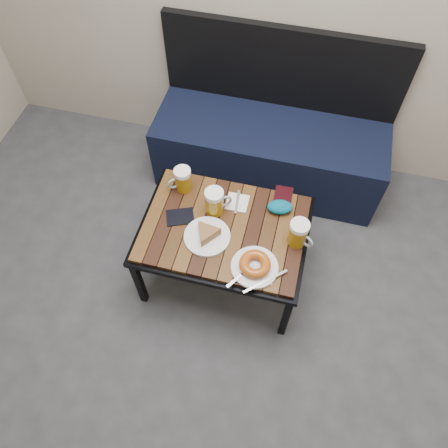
% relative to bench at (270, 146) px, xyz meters
% --- Properties ---
extents(room_shell, '(4.00, 4.00, 4.00)m').
position_rel_bench_xyz_m(room_shell, '(0.09, -1.26, 1.48)').
color(room_shell, gray).
rests_on(room_shell, ground).
extents(bench, '(1.40, 0.50, 0.95)m').
position_rel_bench_xyz_m(bench, '(0.00, 0.00, 0.00)').
color(bench, black).
rests_on(bench, ground).
extents(cafe_table, '(0.84, 0.62, 0.47)m').
position_rel_bench_xyz_m(cafe_table, '(-0.10, -0.79, 0.16)').
color(cafe_table, black).
rests_on(cafe_table, ground).
extents(beer_mug_left, '(0.13, 0.12, 0.14)m').
position_rel_bench_xyz_m(beer_mug_left, '(-0.36, -0.60, 0.27)').
color(beer_mug_left, '#946A0B').
rests_on(beer_mug_left, cafe_table).
extents(beer_mug_centre, '(0.14, 0.12, 0.15)m').
position_rel_bench_xyz_m(beer_mug_centre, '(-0.17, -0.70, 0.28)').
color(beer_mug_centre, '#946A0B').
rests_on(beer_mug_centre, cafe_table).
extents(beer_mug_right, '(0.14, 0.12, 0.15)m').
position_rel_bench_xyz_m(beer_mug_right, '(0.27, -0.78, 0.27)').
color(beer_mug_right, '#946A0B').
rests_on(beer_mug_right, cafe_table).
extents(plate_pie, '(0.23, 0.23, 0.06)m').
position_rel_bench_xyz_m(plate_pie, '(-0.16, -0.87, 0.22)').
color(plate_pie, white).
rests_on(plate_pie, cafe_table).
extents(plate_bagel, '(0.27, 0.26, 0.06)m').
position_rel_bench_xyz_m(plate_bagel, '(0.10, -0.98, 0.22)').
color(plate_bagel, white).
rests_on(plate_bagel, cafe_table).
extents(napkin_left, '(0.11, 0.15, 0.01)m').
position_rel_bench_xyz_m(napkin_left, '(-0.07, -0.63, 0.20)').
color(napkin_left, white).
rests_on(napkin_left, cafe_table).
extents(napkin_right, '(0.15, 0.13, 0.01)m').
position_rel_bench_xyz_m(napkin_right, '(0.12, -0.98, 0.20)').
color(napkin_right, white).
rests_on(napkin_right, cafe_table).
extents(passport_navy, '(0.16, 0.14, 0.01)m').
position_rel_bench_xyz_m(passport_navy, '(-0.33, -0.79, 0.20)').
color(passport_navy, black).
rests_on(passport_navy, cafe_table).
extents(passport_burgundy, '(0.10, 0.13, 0.01)m').
position_rel_bench_xyz_m(passport_burgundy, '(0.16, -0.53, 0.20)').
color(passport_burgundy, black).
rests_on(passport_burgundy, cafe_table).
extents(knit_pouch, '(0.14, 0.11, 0.06)m').
position_rel_bench_xyz_m(knit_pouch, '(0.15, -0.62, 0.23)').
color(knit_pouch, '#044D78').
rests_on(knit_pouch, cafe_table).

